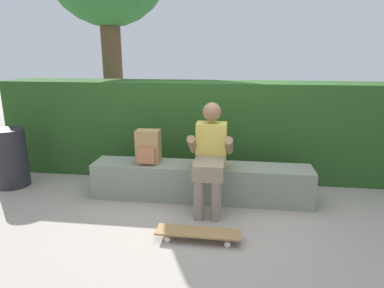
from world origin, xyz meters
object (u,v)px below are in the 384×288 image
Objects in this scene: person_skater at (210,154)px; backpack_on_bench at (148,147)px; bench_main at (201,182)px; skateboard_near_person at (198,233)px; trash_bin at (10,158)px.

backpack_on_bench is at bearing 165.49° from person_skater.
person_skater reaches higher than bench_main.
bench_main reaches higher than skateboard_near_person.
skateboard_near_person is at bearing -21.64° from trash_bin.
skateboard_near_person is 2.01× the size of backpack_on_bench.
trash_bin is at bearing 177.04° from backpack_on_bench.
person_skater is 2.66m from trash_bin.
backpack_on_bench is at bearing 127.20° from skateboard_near_person.
backpack_on_bench reaches higher than bench_main.
bench_main is 2.20× the size of person_skater.
person_skater is at bearing 86.06° from skateboard_near_person.
skateboard_near_person is (0.08, -0.94, -0.14)m from bench_main.
backpack_on_bench is (-0.63, -0.01, 0.41)m from bench_main.
bench_main is 0.95m from skateboard_near_person.
bench_main is at bearing 121.87° from person_skater.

